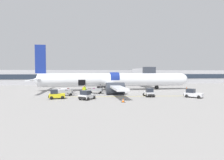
{
  "coord_description": "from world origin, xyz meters",
  "views": [
    {
      "loc": [
        -8.24,
        -37.78,
        4.56
      ],
      "look_at": [
        -1.76,
        4.48,
        2.7
      ],
      "focal_mm": 28.0,
      "sensor_mm": 36.0,
      "label": 1
    }
  ],
  "objects_px": {
    "ground_crew_loader_a": "(84,89)",
    "ground_crew_driver": "(83,90)",
    "baggage_tug_lead": "(56,95)",
    "baggage_tug_rear": "(193,94)",
    "baggage_tug_spare": "(87,96)",
    "baggage_cart_empty": "(66,93)",
    "baggage_tug_mid": "(149,93)",
    "baggage_cart_loading": "(95,91)",
    "baggage_cart_queued": "(65,91)",
    "ground_crew_supervisor": "(115,89)",
    "airplane": "(112,80)",
    "ground_crew_loader_b": "(84,90)"
  },
  "relations": [
    {
      "from": "ground_crew_loader_a",
      "to": "ground_crew_driver",
      "type": "height_order",
      "value": "ground_crew_loader_a"
    },
    {
      "from": "baggage_tug_lead",
      "to": "baggage_tug_rear",
      "type": "height_order",
      "value": "baggage_tug_lead"
    },
    {
      "from": "baggage_tug_spare",
      "to": "baggage_cart_empty",
      "type": "bearing_deg",
      "value": 125.23
    },
    {
      "from": "baggage_tug_lead",
      "to": "ground_crew_loader_a",
      "type": "xyz_separation_m",
      "value": [
        4.75,
        8.55,
        0.22
      ]
    },
    {
      "from": "baggage_tug_mid",
      "to": "baggage_cart_empty",
      "type": "distance_m",
      "value": 16.03
    },
    {
      "from": "ground_crew_driver",
      "to": "baggage_cart_loading",
      "type": "bearing_deg",
      "value": 21.49
    },
    {
      "from": "baggage_cart_queued",
      "to": "baggage_cart_empty",
      "type": "xyz_separation_m",
      "value": [
        0.66,
        -4.28,
        0.03
      ]
    },
    {
      "from": "baggage_cart_loading",
      "to": "ground_crew_supervisor",
      "type": "bearing_deg",
      "value": 15.26
    },
    {
      "from": "baggage_cart_queued",
      "to": "baggage_cart_empty",
      "type": "bearing_deg",
      "value": -81.18
    },
    {
      "from": "ground_crew_loader_a",
      "to": "ground_crew_driver",
      "type": "distance_m",
      "value": 2.84
    },
    {
      "from": "baggage_tug_lead",
      "to": "ground_crew_supervisor",
      "type": "bearing_deg",
      "value": 34.45
    },
    {
      "from": "airplane",
      "to": "ground_crew_loader_a",
      "type": "height_order",
      "value": "airplane"
    },
    {
      "from": "airplane",
      "to": "baggage_tug_mid",
      "type": "relative_size",
      "value": 14.0
    },
    {
      "from": "baggage_cart_empty",
      "to": "ground_crew_supervisor",
      "type": "relative_size",
      "value": 2.31
    },
    {
      "from": "airplane",
      "to": "baggage_tug_spare",
      "type": "xyz_separation_m",
      "value": [
        -6.65,
        -14.83,
        -1.89
      ]
    },
    {
      "from": "ground_crew_supervisor",
      "to": "baggage_cart_empty",
      "type": "bearing_deg",
      "value": -159.25
    },
    {
      "from": "baggage_cart_queued",
      "to": "ground_crew_driver",
      "type": "xyz_separation_m",
      "value": [
        3.98,
        -2.58,
        0.35
      ]
    },
    {
      "from": "baggage_tug_rear",
      "to": "ground_crew_loader_b",
      "type": "height_order",
      "value": "ground_crew_loader_b"
    },
    {
      "from": "baggage_tug_spare",
      "to": "baggage_cart_queued",
      "type": "distance_m",
      "value": 10.83
    },
    {
      "from": "baggage_tug_rear",
      "to": "baggage_tug_spare",
      "type": "height_order",
      "value": "baggage_tug_rear"
    },
    {
      "from": "baggage_tug_lead",
      "to": "ground_crew_driver",
      "type": "relative_size",
      "value": 1.71
    },
    {
      "from": "baggage_tug_lead",
      "to": "ground_crew_loader_b",
      "type": "xyz_separation_m",
      "value": [
        4.79,
        4.81,
        0.29
      ]
    },
    {
      "from": "baggage_cart_loading",
      "to": "ground_crew_loader_b",
      "type": "distance_m",
      "value": 2.95
    },
    {
      "from": "baggage_tug_mid",
      "to": "baggage_cart_queued",
      "type": "height_order",
      "value": "baggage_tug_mid"
    },
    {
      "from": "ground_crew_loader_b",
      "to": "baggage_cart_queued",
      "type": "bearing_deg",
      "value": 140.34
    },
    {
      "from": "airplane",
      "to": "baggage_tug_spare",
      "type": "distance_m",
      "value": 16.36
    },
    {
      "from": "baggage_tug_mid",
      "to": "baggage_tug_spare",
      "type": "distance_m",
      "value": 11.81
    },
    {
      "from": "baggage_tug_rear",
      "to": "baggage_cart_queued",
      "type": "relative_size",
      "value": 0.8
    },
    {
      "from": "airplane",
      "to": "ground_crew_supervisor",
      "type": "distance_m",
      "value": 5.67
    },
    {
      "from": "baggage_tug_rear",
      "to": "ground_crew_loader_b",
      "type": "bearing_deg",
      "value": 160.33
    },
    {
      "from": "airplane",
      "to": "baggage_cart_queued",
      "type": "distance_m",
      "value": 12.45
    },
    {
      "from": "baggage_tug_rear",
      "to": "ground_crew_loader_a",
      "type": "xyz_separation_m",
      "value": [
        -19.51,
        10.7,
        0.22
      ]
    },
    {
      "from": "baggage_tug_spare",
      "to": "airplane",
      "type": "bearing_deg",
      "value": 65.85
    },
    {
      "from": "baggage_tug_spare",
      "to": "baggage_tug_lead",
      "type": "bearing_deg",
      "value": 163.6
    },
    {
      "from": "baggage_cart_queued",
      "to": "ground_crew_supervisor",
      "type": "xyz_separation_m",
      "value": [
        10.95,
        -0.38,
        0.29
      ]
    },
    {
      "from": "baggage_cart_queued",
      "to": "ground_crew_loader_b",
      "type": "xyz_separation_m",
      "value": [
        4.2,
        -3.48,
        0.42
      ]
    },
    {
      "from": "baggage_cart_queued",
      "to": "ground_crew_loader_a",
      "type": "bearing_deg",
      "value": 3.49
    },
    {
      "from": "ground_crew_driver",
      "to": "ground_crew_supervisor",
      "type": "height_order",
      "value": "ground_crew_driver"
    },
    {
      "from": "baggage_tug_spare",
      "to": "baggage_cart_empty",
      "type": "xyz_separation_m",
      "value": [
        -3.91,
        5.53,
        -0.1
      ]
    },
    {
      "from": "baggage_tug_spare",
      "to": "ground_crew_driver",
      "type": "bearing_deg",
      "value": 94.7
    },
    {
      "from": "ground_crew_loader_b",
      "to": "baggage_tug_mid",
      "type": "bearing_deg",
      "value": -20.71
    },
    {
      "from": "baggage_tug_lead",
      "to": "baggage_cart_loading",
      "type": "xyz_separation_m",
      "value": [
        7.04,
        6.69,
        -0.07
      ]
    },
    {
      "from": "baggage_tug_rear",
      "to": "ground_crew_loader_a",
      "type": "bearing_deg",
      "value": 151.26
    },
    {
      "from": "baggage_cart_queued",
      "to": "ground_crew_loader_a",
      "type": "distance_m",
      "value": 4.19
    },
    {
      "from": "baggage_tug_spare",
      "to": "baggage_cart_empty",
      "type": "relative_size",
      "value": 0.86
    },
    {
      "from": "baggage_cart_loading",
      "to": "ground_crew_loader_a",
      "type": "bearing_deg",
      "value": 140.89
    },
    {
      "from": "baggage_tug_mid",
      "to": "ground_crew_loader_b",
      "type": "relative_size",
      "value": 1.59
    },
    {
      "from": "airplane",
      "to": "ground_crew_supervisor",
      "type": "relative_size",
      "value": 25.86
    },
    {
      "from": "baggage_tug_lead",
      "to": "baggage_cart_loading",
      "type": "bearing_deg",
      "value": 43.52
    },
    {
      "from": "baggage_cart_loading",
      "to": "ground_crew_driver",
      "type": "height_order",
      "value": "ground_crew_driver"
    }
  ]
}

